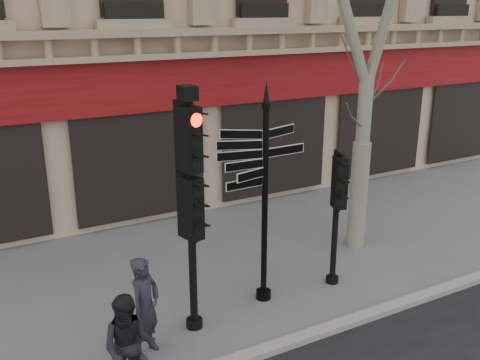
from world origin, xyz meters
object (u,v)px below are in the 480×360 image
object	(u,v)px
traffic_signal_main	(190,183)
pedestrian_b	(129,347)
fingerpost	(265,159)
traffic_signal_secondary	(337,196)
pedestrian_a	(145,307)

from	to	relation	value
traffic_signal_main	pedestrian_b	xyz separation A→B (m)	(-1.51, -1.17, -1.89)
fingerpost	pedestrian_b	xyz separation A→B (m)	(-3.10, -1.43, -2.02)
fingerpost	traffic_signal_secondary	bearing A→B (deg)	2.74
fingerpost	pedestrian_b	size ratio (longest dim) A/B	2.60
fingerpost	traffic_signal_main	xyz separation A→B (m)	(-1.59, -0.26, -0.13)
traffic_signal_main	pedestrian_b	bearing A→B (deg)	-157.25
traffic_signal_secondary	traffic_signal_main	bearing A→B (deg)	-157.11
traffic_signal_main	traffic_signal_secondary	bearing A→B (deg)	-12.75
traffic_signal_main	pedestrian_a	distance (m)	2.11
traffic_signal_main	traffic_signal_secondary	distance (m)	3.26
traffic_signal_main	traffic_signal_secondary	size ratio (longest dim) A/B	1.58
fingerpost	traffic_signal_secondary	distance (m)	1.84
traffic_signal_secondary	pedestrian_b	size ratio (longest dim) A/B	1.67
fingerpost	pedestrian_b	distance (m)	3.96
traffic_signal_main	pedestrian_a	size ratio (longest dim) A/B	2.50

